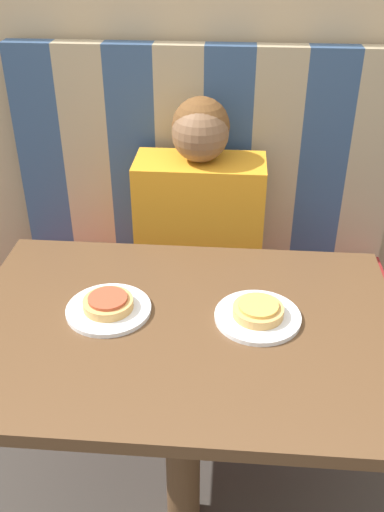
{
  "coord_description": "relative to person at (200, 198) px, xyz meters",
  "views": [
    {
      "loc": [
        0.11,
        -1.09,
        1.64
      ],
      "look_at": [
        0.0,
        0.33,
        0.76
      ],
      "focal_mm": 40.0,
      "sensor_mm": 36.0,
      "label": 1
    }
  ],
  "objects": [
    {
      "name": "booth_seat",
      "position": [
        0.0,
        -0.0,
        -0.54
      ],
      "size": [
        1.35,
        0.45,
        0.5
      ],
      "color": "maroon",
      "rests_on": "ground_plane"
    },
    {
      "name": "wall_back",
      "position": [
        0.0,
        0.28,
        0.51
      ],
      "size": [
        7.0,
        0.05,
        2.6
      ],
      "color": "tan",
      "rests_on": "ground_plane"
    },
    {
      "name": "person",
      "position": [
        0.0,
        0.0,
        0.0
      ],
      "size": [
        0.43,
        0.22,
        0.63
      ],
      "color": "orange",
      "rests_on": "booth_seat"
    },
    {
      "name": "dining_table",
      "position": [
        0.0,
        -0.65,
        -0.12
      ],
      "size": [
        1.06,
        0.74,
        0.77
      ],
      "color": "brown",
      "rests_on": "ground_plane"
    },
    {
      "name": "plate_left",
      "position": [
        -0.19,
        -0.62,
        -0.01
      ],
      "size": [
        0.21,
        0.21,
        0.01
      ],
      "color": "white",
      "rests_on": "dining_table"
    },
    {
      "name": "booth_backrest",
      "position": [
        -0.0,
        0.19,
        0.09
      ],
      "size": [
        1.35,
        0.07,
        0.76
      ],
      "color": "navy",
      "rests_on": "booth_seat"
    },
    {
      "name": "pizza_left",
      "position": [
        -0.19,
        -0.62,
        0.01
      ],
      "size": [
        0.13,
        0.13,
        0.03
      ],
      "color": "tan",
      "rests_on": "plate_left"
    },
    {
      "name": "plate_right",
      "position": [
        0.19,
        -0.62,
        -0.01
      ],
      "size": [
        0.21,
        0.21,
        0.01
      ],
      "color": "white",
      "rests_on": "dining_table"
    },
    {
      "name": "pizza_right",
      "position": [
        0.19,
        -0.62,
        0.01
      ],
      "size": [
        0.13,
        0.13,
        0.03
      ],
      "color": "tan",
      "rests_on": "plate_right"
    }
  ]
}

